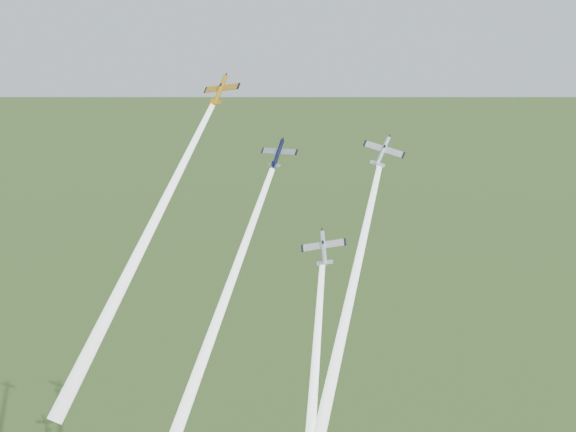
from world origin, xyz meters
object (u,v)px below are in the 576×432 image
Objects in this scene: plane_yellow at (220,90)px; plane_navy at (278,153)px; plane_silver_low at (324,248)px; plane_silver_right at (383,151)px.

plane_yellow reaches higher than plane_navy.
plane_navy is at bearing 137.65° from plane_silver_low.
plane_yellow is 1.10× the size of plane_silver_right.
plane_silver_right is at bearing 26.33° from plane_navy.
plane_yellow is at bearing 165.68° from plane_navy.
plane_navy reaches higher than plane_silver_low.
plane_yellow is 34.70m from plane_silver_low.
plane_silver_right is (29.63, -2.77, -9.28)m from plane_yellow.
plane_silver_right is 0.97× the size of plane_silver_low.
plane_navy is (12.18, -6.58, -9.65)m from plane_yellow.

